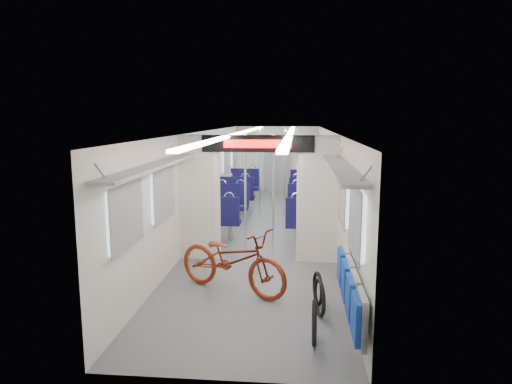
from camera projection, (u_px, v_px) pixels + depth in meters
The scene contains 14 objects.
carriage at pixel (265, 169), 9.97m from camera, with size 12.00×12.02×2.31m.
bicycle at pixel (232, 260), 6.84m from camera, with size 0.66×1.90×1.00m, color maroon.
flip_bench at pixel (350, 289), 5.47m from camera, with size 0.12×2.12×0.54m.
bike_hoop_a at pixel (314, 325), 5.27m from camera, with size 0.54×0.54×0.05m, color black.
bike_hoop_b at pixel (319, 299), 6.02m from camera, with size 0.52×0.52×0.05m, color black.
bike_hoop_c at pixel (318, 290), 6.39m from camera, with size 0.48×0.48×0.05m, color black.
seat_bay_near_left at pixel (225, 208), 10.53m from camera, with size 0.90×2.00×1.08m.
seat_bay_near_right at pixel (307, 210), 10.31m from camera, with size 0.91×2.08×1.10m.
seat_bay_far_left at pixel (241, 187), 13.54m from camera, with size 0.92×2.13×1.12m.
seat_bay_far_right at pixel (304, 188), 13.65m from camera, with size 0.89×1.98×1.07m.
stanchion_near_left at pixel (245, 193), 8.89m from camera, with size 0.05×0.05×2.30m, color silver.
stanchion_near_right at pixel (273, 195), 8.67m from camera, with size 0.04×0.04×2.30m, color silver.
stanchion_far_left at pixel (260, 174), 11.94m from camera, with size 0.04×0.04×2.30m, color silver.
stanchion_far_right at pixel (285, 174), 11.83m from camera, with size 0.04×0.04×2.30m, color silver.
Camera 1 is at (0.70, -10.16, 2.61)m, focal length 32.00 mm.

